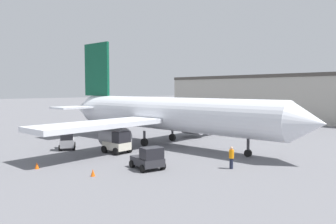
{
  "coord_description": "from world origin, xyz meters",
  "views": [
    {
      "loc": [
        27.82,
        -26.19,
        6.6
      ],
      "look_at": [
        0.0,
        0.0,
        3.88
      ],
      "focal_mm": 35.0,
      "sensor_mm": 36.0,
      "label": 1
    }
  ],
  "objects_px": {
    "ground_crew_worker": "(231,157)",
    "safety_cone_near": "(37,166)",
    "airplane": "(161,113)",
    "pushback_tug": "(118,143)",
    "safety_cone_far": "(93,173)",
    "belt_loader_truck": "(67,140)",
    "baggage_tug": "(149,159)"
  },
  "relations": [
    {
      "from": "pushback_tug",
      "to": "airplane",
      "type": "bearing_deg",
      "value": 94.1
    },
    {
      "from": "safety_cone_far",
      "to": "belt_loader_truck",
      "type": "bearing_deg",
      "value": 162.64
    },
    {
      "from": "ground_crew_worker",
      "to": "belt_loader_truck",
      "type": "relative_size",
      "value": 0.64
    },
    {
      "from": "ground_crew_worker",
      "to": "baggage_tug",
      "type": "relative_size",
      "value": 0.6
    },
    {
      "from": "ground_crew_worker",
      "to": "pushback_tug",
      "type": "height_order",
      "value": "pushback_tug"
    },
    {
      "from": "baggage_tug",
      "to": "belt_loader_truck",
      "type": "bearing_deg",
      "value": -164.74
    },
    {
      "from": "ground_crew_worker",
      "to": "safety_cone_near",
      "type": "distance_m",
      "value": 16.06
    },
    {
      "from": "belt_loader_truck",
      "to": "safety_cone_near",
      "type": "xyz_separation_m",
      "value": [
        6.32,
        -5.78,
        -0.79
      ]
    },
    {
      "from": "safety_cone_near",
      "to": "belt_loader_truck",
      "type": "bearing_deg",
      "value": 137.56
    },
    {
      "from": "airplane",
      "to": "baggage_tug",
      "type": "bearing_deg",
      "value": -52.63
    },
    {
      "from": "airplane",
      "to": "safety_cone_far",
      "type": "bearing_deg",
      "value": -67.44
    },
    {
      "from": "belt_loader_truck",
      "to": "pushback_tug",
      "type": "relative_size",
      "value": 1.04
    },
    {
      "from": "airplane",
      "to": "pushback_tug",
      "type": "relative_size",
      "value": 12.95
    },
    {
      "from": "safety_cone_far",
      "to": "baggage_tug",
      "type": "bearing_deg",
      "value": 74.94
    },
    {
      "from": "belt_loader_truck",
      "to": "safety_cone_near",
      "type": "relative_size",
      "value": 5.28
    },
    {
      "from": "airplane",
      "to": "pushback_tug",
      "type": "bearing_deg",
      "value": -86.14
    },
    {
      "from": "safety_cone_near",
      "to": "baggage_tug",
      "type": "bearing_deg",
      "value": 46.18
    },
    {
      "from": "safety_cone_near",
      "to": "airplane",
      "type": "bearing_deg",
      "value": 97.54
    },
    {
      "from": "ground_crew_worker",
      "to": "safety_cone_near",
      "type": "relative_size",
      "value": 3.36
    },
    {
      "from": "baggage_tug",
      "to": "belt_loader_truck",
      "type": "distance_m",
      "value": 12.75
    },
    {
      "from": "ground_crew_worker",
      "to": "pushback_tug",
      "type": "xyz_separation_m",
      "value": [
        -11.88,
        -3.01,
        0.06
      ]
    },
    {
      "from": "airplane",
      "to": "baggage_tug",
      "type": "relative_size",
      "value": 11.76
    },
    {
      "from": "airplane",
      "to": "belt_loader_truck",
      "type": "relative_size",
      "value": 12.45
    },
    {
      "from": "airplane",
      "to": "safety_cone_near",
      "type": "bearing_deg",
      "value": -88.09
    },
    {
      "from": "baggage_tug",
      "to": "pushback_tug",
      "type": "relative_size",
      "value": 1.1
    },
    {
      "from": "belt_loader_truck",
      "to": "safety_cone_far",
      "type": "relative_size",
      "value": 5.28
    },
    {
      "from": "belt_loader_truck",
      "to": "safety_cone_near",
      "type": "bearing_deg",
      "value": -13.82
    },
    {
      "from": "baggage_tug",
      "to": "safety_cone_far",
      "type": "height_order",
      "value": "baggage_tug"
    },
    {
      "from": "safety_cone_near",
      "to": "safety_cone_far",
      "type": "height_order",
      "value": "same"
    },
    {
      "from": "airplane",
      "to": "safety_cone_far",
      "type": "height_order",
      "value": "airplane"
    },
    {
      "from": "ground_crew_worker",
      "to": "safety_cone_far",
      "type": "xyz_separation_m",
      "value": [
        -5.79,
        -9.52,
        -0.71
      ]
    },
    {
      "from": "ground_crew_worker",
      "to": "safety_cone_far",
      "type": "distance_m",
      "value": 11.17
    }
  ]
}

